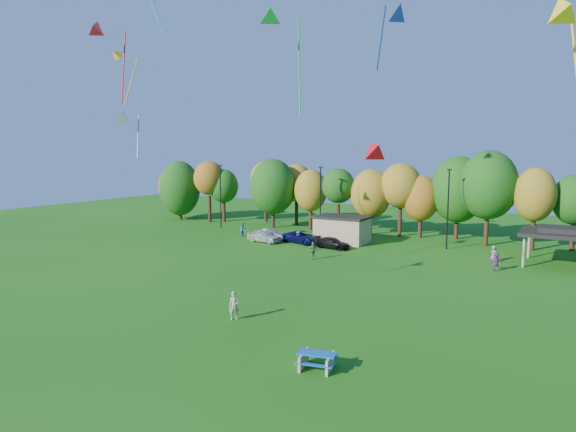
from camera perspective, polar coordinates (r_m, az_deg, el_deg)
The scene contains 23 objects.
ground at distance 26.37m, azimuth -8.97°, elevation -17.64°, with size 160.00×160.00×0.00m, color #19600F.
tree_line at distance 66.19m, azimuth 15.91°, elevation 2.51°, with size 93.57×10.55×11.15m.
lamp_posts at distance 60.23m, azimuth 17.35°, elevation 1.05°, with size 64.50×0.25×9.09m.
utility_building at distance 62.55m, azimuth 6.05°, elevation -1.46°, with size 6.30×4.30×3.25m.
pavilion at distance 55.99m, azimuth 28.63°, elevation -1.69°, with size 8.20×6.20×3.77m.
picnic_table at distance 27.20m, azimuth 3.20°, elevation -15.63°, with size 2.26×2.00×0.85m.
kite_flyer at distance 34.40m, azimuth -6.00°, elevation -9.90°, with size 0.69×0.45×1.89m, color tan.
car_a at distance 62.55m, azimuth -2.68°, elevation -2.24°, with size 1.80×4.47×1.52m, color silver.
car_b at distance 63.92m, azimuth -2.05°, elevation -2.09°, with size 1.47×4.23×1.39m, color #B0AFB5.
car_c at distance 61.88m, azimuth 1.64°, elevation -2.37°, with size 2.40×5.21×1.45m, color #0B0D46.
car_d at distance 58.75m, azimuth 4.92°, elevation -3.01°, with size 1.75×4.31×1.25m, color black.
far_person_1 at distance 52.67m, azimuth 2.77°, elevation -3.87°, with size 1.07×0.45×1.83m, color olive.
far_person_2 at distance 55.73m, azimuth 21.88°, elevation -3.88°, with size 0.79×0.51×1.62m, color #62855B.
far_person_3 at distance 67.09m, azimuth -5.03°, elevation -1.49°, with size 0.88×0.68×1.81m, color teal.
far_person_4 at distance 51.51m, azimuth 22.07°, elevation -4.72°, with size 1.59×0.51×1.72m, color purple.
far_person_5 at distance 61.58m, azimuth 1.16°, elevation -2.37°, with size 1.00×0.58×1.55m, color #5349A1.
kite_5 at distance 25.44m, azimuth 28.18°, elevation 19.61°, with size 2.00×3.27×5.47m.
kite_6 at distance 35.59m, azimuth -17.82°, elevation 10.56°, with size 1.77×2.06×3.48m.
kite_8 at distance 42.03m, azimuth -20.43°, elevation 18.99°, with size 2.66×3.46×6.37m.
kite_10 at distance 34.83m, azimuth -1.93°, elevation 21.54°, with size 3.01×4.11×7.47m.
kite_13 at distance 51.50m, azimuth -18.18°, elevation 16.61°, with size 1.27×3.17×5.34m.
kite_14 at distance 22.09m, azimuth 9.46°, elevation 7.43°, with size 1.62×1.66×1.35m.
kite_15 at distance 36.51m, azimuth 12.10°, elevation 21.32°, with size 2.35×2.60×4.58m.
Camera 1 is at (15.29, -18.43, 11.06)m, focal length 32.00 mm.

